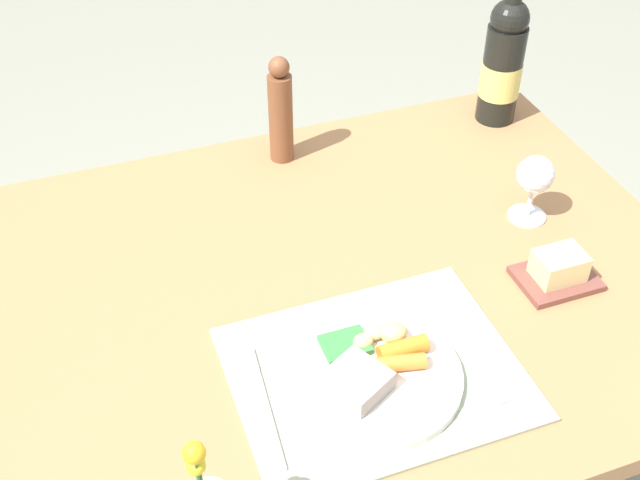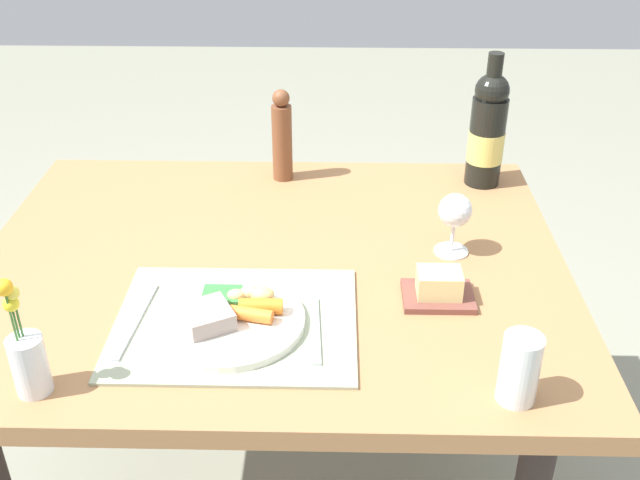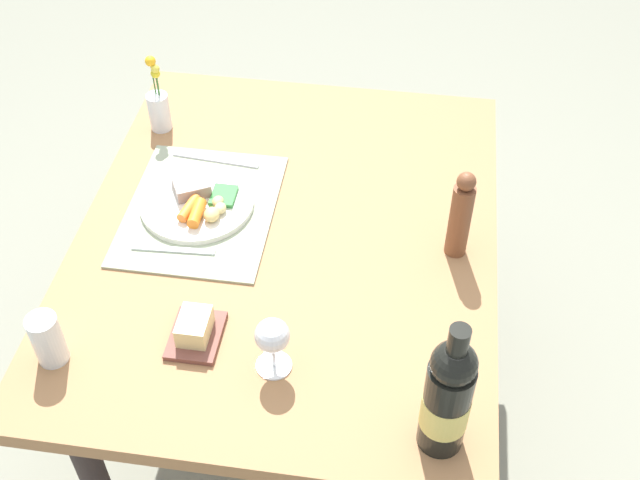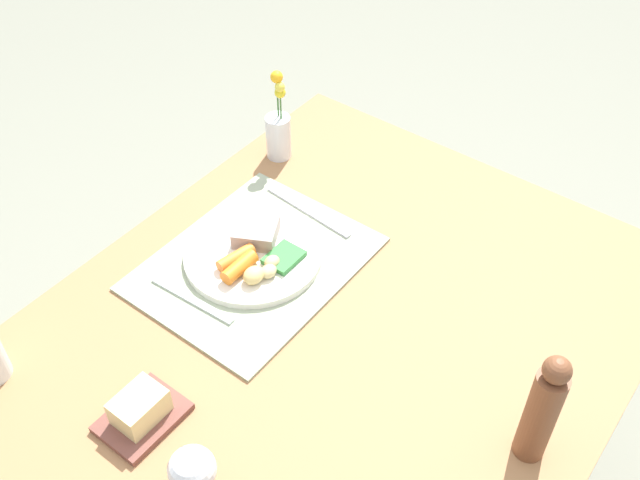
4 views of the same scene
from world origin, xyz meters
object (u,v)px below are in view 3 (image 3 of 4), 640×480
at_px(dinner_plate, 198,201).
at_px(wine_bottle, 447,397).
at_px(water_tumbler, 48,342).
at_px(fork, 216,160).
at_px(pepper_mill, 461,217).
at_px(dining_table, 288,260).
at_px(butter_dish, 195,330).
at_px(flower_vase, 159,106).
at_px(wine_glass, 272,338).
at_px(knife, 173,250).

height_order(dinner_plate, wine_bottle, wine_bottle).
distance_m(dinner_plate, water_tumbler, 0.49).
relative_size(fork, pepper_mill, 0.99).
relative_size(dining_table, butter_dish, 9.01).
relative_size(dinner_plate, fork, 1.20).
distance_m(dinner_plate, flower_vase, 0.33).
xyz_separation_m(dining_table, wine_glass, (0.36, 0.04, 0.18)).
relative_size(dinner_plate, flower_vase, 1.27).
distance_m(dinner_plate, butter_dish, 0.38).
relative_size(fork, butter_dish, 1.68).
bearing_deg(wine_bottle, wine_glass, -109.39).
height_order(butter_dish, flower_vase, flower_vase).
distance_m(water_tumbler, flower_vase, 0.74).
bearing_deg(wine_glass, butter_dish, -105.33).
height_order(wine_glass, pepper_mill, pepper_mill).
relative_size(wine_glass, pepper_mill, 0.58).
distance_m(wine_bottle, pepper_mill, 0.47).
xyz_separation_m(wine_glass, flower_vase, (-0.70, -0.43, -0.02)).
height_order(butter_dish, pepper_mill, pepper_mill).
relative_size(knife, butter_dish, 1.42).
relative_size(knife, wine_bottle, 0.59).
xyz_separation_m(dining_table, knife, (0.10, -0.24, 0.10)).
bearing_deg(pepper_mill, knife, -81.50).
bearing_deg(fork, butter_dish, 14.31).
xyz_separation_m(water_tumbler, pepper_mill, (-0.40, 0.77, 0.06)).
bearing_deg(fork, pepper_mill, 74.34).
distance_m(knife, pepper_mill, 0.63).
distance_m(dining_table, pepper_mill, 0.42).
bearing_deg(pepper_mill, fork, -110.56).
bearing_deg(dinner_plate, butter_dish, 13.70).
xyz_separation_m(knife, butter_dish, (0.22, 0.11, 0.02)).
bearing_deg(wine_bottle, dining_table, -142.74).
xyz_separation_m(wine_glass, wine_bottle, (0.11, 0.32, 0.04)).
bearing_deg(fork, water_tumbler, -10.64).
xyz_separation_m(fork, knife, (0.31, -0.02, 0.00)).
bearing_deg(butter_dish, water_tumbler, -71.41).
bearing_deg(wine_glass, water_tumbler, -84.37).
height_order(dining_table, flower_vase, flower_vase).
xyz_separation_m(dinner_plate, fork, (-0.16, 0.00, -0.01)).
bearing_deg(butter_dish, dining_table, 158.16).
xyz_separation_m(dinner_plate, wine_bottle, (0.53, 0.58, 0.11)).
bearing_deg(dinner_plate, flower_vase, -148.91).
distance_m(dinner_plate, pepper_mill, 0.60).
relative_size(fork, wine_bottle, 0.70).
bearing_deg(wine_bottle, water_tumbler, -95.42).
relative_size(dinner_plate, pepper_mill, 1.19).
xyz_separation_m(dining_table, flower_vase, (-0.34, -0.39, 0.15)).
distance_m(dining_table, water_tumbler, 0.58).
bearing_deg(pepper_mill, wine_glass, -43.16).
height_order(knife, butter_dish, butter_dish).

